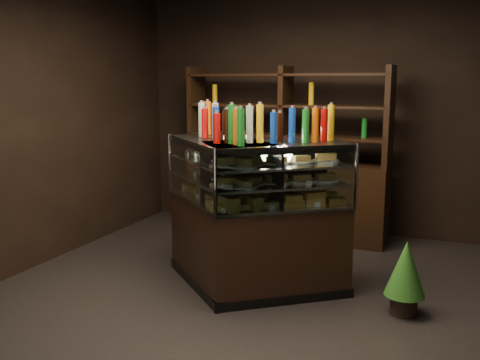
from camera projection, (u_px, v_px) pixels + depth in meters
name	position (u px, v px, depth m)	size (l,w,h in m)	color
ground	(270.00, 306.00, 4.41)	(5.00, 5.00, 0.00)	black
room_shell	(272.00, 66.00, 4.05)	(5.02, 5.02, 3.01)	black
display_case	(248.00, 239.00, 4.74)	(1.84, 1.29, 1.33)	black
food_display	(248.00, 176.00, 4.63)	(1.51, 0.89, 0.42)	#BA9743
bottles_top	(248.00, 124.00, 4.56)	(1.33, 0.75, 0.30)	#0F38B2
potted_conifer	(406.00, 267.00, 4.20)	(0.32, 0.32, 0.68)	black
back_shelving	(284.00, 186.00, 6.36)	(2.43, 0.51, 2.00)	black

